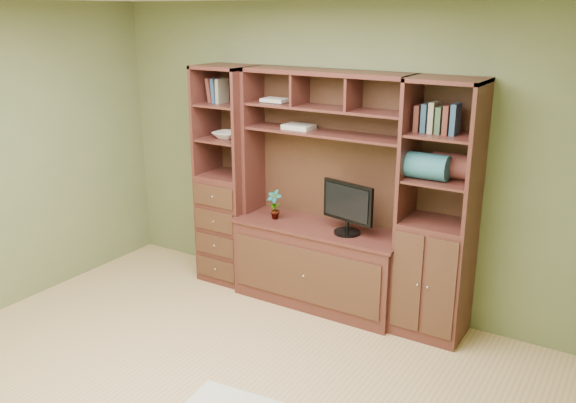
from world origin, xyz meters
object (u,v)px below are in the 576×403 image
Objects in this scene: left_tower at (228,176)px; right_tower at (438,212)px; monitor at (348,199)px; center_hutch at (319,194)px.

right_tower is at bearing 0.00° from left_tower.
right_tower is 0.74m from monitor.
right_tower is at bearing 18.20° from monitor.
monitor is at bearing -3.33° from left_tower.
center_hutch is 0.29m from monitor.
center_hutch is 1.03m from right_tower.
right_tower reaches higher than monitor.
center_hutch is 3.38× the size of monitor.
left_tower is at bearing -170.95° from monitor.
center_hutch is 1.00× the size of left_tower.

